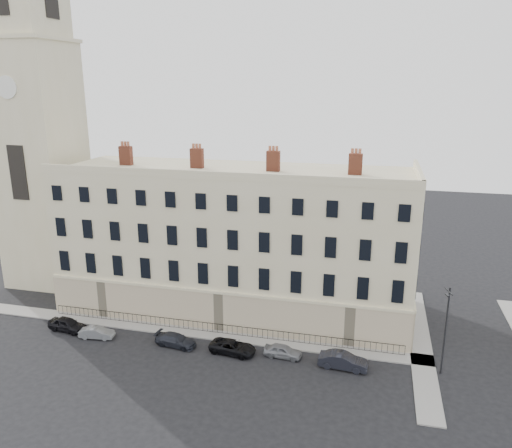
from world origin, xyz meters
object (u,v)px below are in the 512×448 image
(car_c, at_px, (176,340))
(car_a, at_px, (67,324))
(car_e, at_px, (283,351))
(car_f, at_px, (343,361))
(streetlamp, at_px, (445,327))
(car_d, at_px, (233,347))
(car_b, at_px, (97,333))

(car_c, bearing_deg, car_a, 96.06)
(car_a, bearing_deg, car_e, -81.83)
(car_f, height_order, streetlamp, streetlamp)
(car_c, height_order, streetlamp, streetlamp)
(car_c, relative_size, car_f, 0.95)
(car_c, relative_size, streetlamp, 0.51)
(car_a, relative_size, car_f, 0.94)
(car_a, xyz_separation_m, car_f, (26.77, -0.29, 0.02))
(car_d, bearing_deg, car_f, -83.95)
(car_a, distance_m, streetlamp, 34.97)
(car_b, height_order, car_c, car_c)
(car_d, xyz_separation_m, car_f, (9.83, -0.12, 0.10))
(car_b, xyz_separation_m, streetlamp, (31.20, 1.38, 3.77))
(car_a, relative_size, streetlamp, 0.50)
(streetlamp, bearing_deg, car_a, 165.95)
(car_f, bearing_deg, car_a, 92.62)
(car_b, height_order, streetlamp, streetlamp)
(car_b, distance_m, car_d, 13.37)
(car_e, xyz_separation_m, car_f, (5.32, -0.53, 0.10))
(car_a, height_order, car_e, car_a)
(car_f, distance_m, streetlamp, 8.85)
(car_c, bearing_deg, streetlamp, -80.68)
(car_f, relative_size, streetlamp, 0.53)
(streetlamp, bearing_deg, car_d, 167.69)
(car_c, distance_m, car_f, 15.32)
(car_f, bearing_deg, car_d, 92.55)
(car_a, distance_m, car_c, 11.46)
(car_f, bearing_deg, car_c, 92.86)
(car_c, bearing_deg, car_e, -80.58)
(car_c, height_order, car_f, car_f)
(car_d, bearing_deg, car_a, 96.17)
(car_b, height_order, car_d, car_d)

